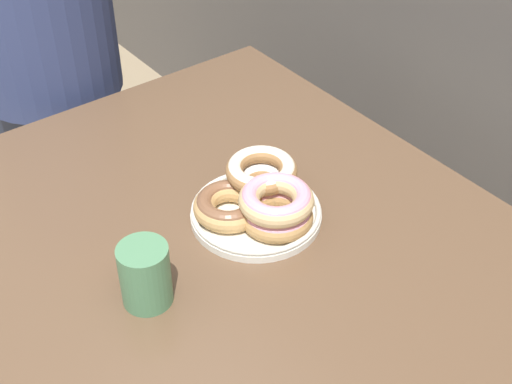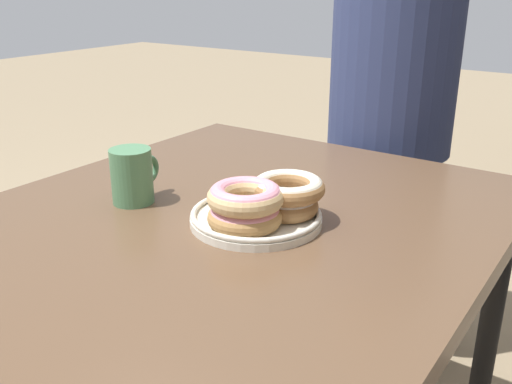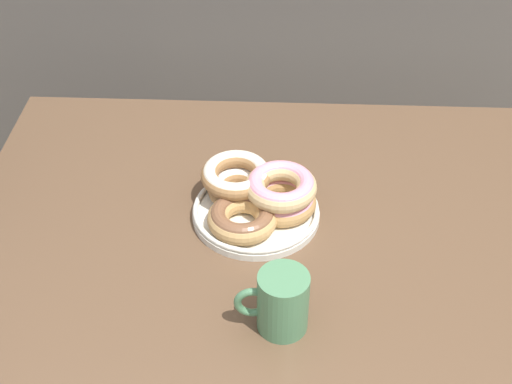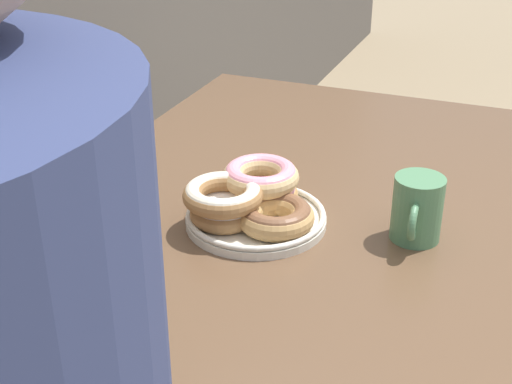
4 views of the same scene
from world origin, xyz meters
name	(u,v)px [view 4 (image 4 of 4)]	position (x,y,z in m)	size (l,w,h in m)	color
dining_table	(308,236)	(0.00, 0.29, 0.65)	(1.28, 0.92, 0.72)	brown
donut_plate	(252,201)	(-0.10, 0.36, 0.76)	(0.24, 0.25, 0.09)	silver
coffee_mug	(417,209)	(-0.05, 0.09, 0.77)	(0.12, 0.08, 0.11)	#4C7F56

